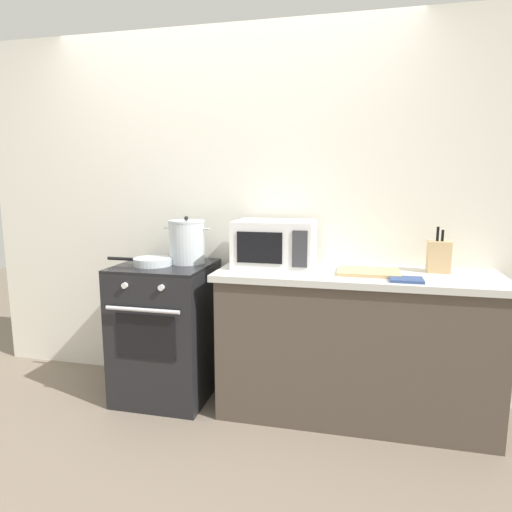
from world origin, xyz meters
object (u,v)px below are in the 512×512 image
knife_block (439,256)px  cutting_board (368,272)px  stove (167,330)px  microwave (275,244)px  stock_pot (187,242)px  oven_mitt (406,280)px  frying_pan (152,262)px

knife_block → cutting_board: bearing=-161.2°
stove → microwave: (0.73, 0.08, 0.61)m
microwave → stock_pot: bearing=179.7°
oven_mitt → cutting_board: bearing=141.6°
stove → frying_pan: 0.49m
cutting_board → knife_block: knife_block is taller
stock_pot → frying_pan: bearing=-145.5°
stove → knife_block: size_ratio=3.32×
stove → stock_pot: 0.62m
stove → oven_mitt: (1.52, -0.16, 0.47)m
oven_mitt → knife_block: bearing=55.1°
frying_pan → microwave: bearing=9.3°
cutting_board → oven_mitt: bearing=-38.4°
oven_mitt → stove: bearing=174.0°
stove → cutting_board: cutting_board is taller
stove → cutting_board: 1.40m
microwave → oven_mitt: 0.84m
frying_pan → knife_block: knife_block is taller
stock_pot → knife_block: size_ratio=1.18×
stove → cutting_board: size_ratio=2.56×
stove → microwave: microwave is taller
stock_pot → cutting_board: size_ratio=0.91×
knife_block → oven_mitt: knife_block is taller
knife_block → stove: bearing=-175.3°
stove → frying_pan: frying_pan is taller
cutting_board → oven_mitt: size_ratio=2.00×
stock_pot → frying_pan: size_ratio=0.72×
stock_pot → microwave: stock_pot is taller
stove → knife_block: 1.82m
stock_pot → cutting_board: 1.20m
microwave → knife_block: size_ratio=1.81×
stock_pot → cutting_board: (1.19, -0.08, -0.14)m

